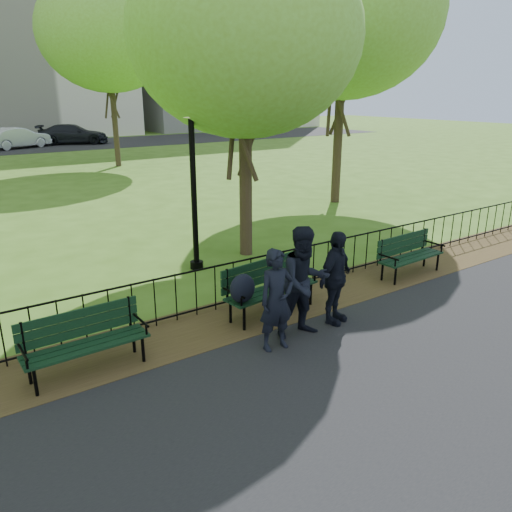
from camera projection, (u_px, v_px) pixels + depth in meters
ground at (309, 344)px, 8.16m from camera, size 120.00×120.00×0.00m
asphalt_path at (509, 465)px, 5.50m from camera, size 60.00×9.20×0.01m
dirt_strip at (257, 311)px, 9.33m from camera, size 60.00×1.60×0.01m
iron_fence at (242, 279)px, 9.57m from camera, size 24.06×0.06×1.00m
apartment_east at (212, 16)px, 55.93m from camera, size 20.00×15.00×24.00m
park_bench_main at (256, 285)px, 8.81m from camera, size 2.00×0.79×1.08m
park_bench_left_a at (83, 335)px, 7.21m from camera, size 1.79×0.59×1.01m
park_bench_right_a at (408, 251)px, 11.07m from camera, size 1.77×0.62×0.99m
lamppost at (193, 179)px, 10.99m from camera, size 0.34×0.34×3.84m
tree_near_e at (245, 36)px, 11.09m from camera, size 5.27×5.27×7.35m
tree_mid_e at (344, 13)px, 16.67m from camera, size 6.64×6.64×9.26m
tree_far_e at (107, 32)px, 25.49m from camera, size 7.05×7.05×9.83m
person_left at (277, 300)px, 7.76m from camera, size 0.63×0.45×1.65m
person_mid at (304, 282)px, 8.16m from camera, size 0.98×0.61×1.89m
person_right at (335, 278)px, 8.66m from camera, size 1.06×0.70×1.67m
sedan_silver at (18, 138)px, 35.94m from camera, size 4.80×3.19×1.50m
sedan_dark at (73, 134)px, 38.92m from camera, size 5.60×3.93×1.51m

